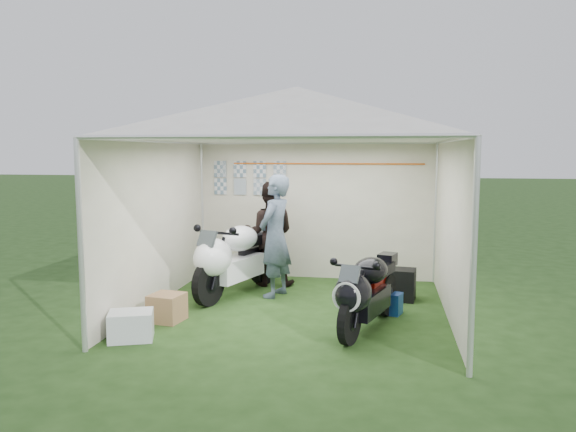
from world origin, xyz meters
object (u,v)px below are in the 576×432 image
(paddock_stand, at_px, (387,303))
(person_dark_jacket, at_px, (270,234))
(person_blue_jacket, at_px, (275,236))
(motorcycle_white, at_px, (234,256))
(motorcycle_black, at_px, (366,290))
(crate_0, at_px, (131,326))
(canopy_tent, at_px, (297,119))
(equipment_box, at_px, (399,284))
(crate_1, at_px, (167,308))

(paddock_stand, height_order, person_dark_jacket, person_dark_jacket)
(paddock_stand, xyz_separation_m, person_blue_jacket, (-1.64, 0.63, 0.77))
(motorcycle_white, relative_size, motorcycle_black, 1.18)
(motorcycle_white, distance_m, crate_0, 2.26)
(canopy_tent, distance_m, equipment_box, 2.82)
(motorcycle_black, bearing_deg, paddock_stand, 90.00)
(crate_1, bearing_deg, person_dark_jacket, 67.33)
(person_dark_jacket, height_order, person_blue_jacket, person_blue_jacket)
(motorcycle_white, xyz_separation_m, crate_1, (-0.51, -1.38, -0.42))
(motorcycle_white, height_order, crate_0, motorcycle_white)
(motorcycle_black, relative_size, crate_0, 3.62)
(motorcycle_white, distance_m, equipment_box, 2.47)
(canopy_tent, height_order, equipment_box, canopy_tent)
(person_blue_jacket, bearing_deg, canopy_tent, 50.21)
(motorcycle_black, bearing_deg, motorcycle_white, 163.65)
(canopy_tent, bearing_deg, equipment_box, 27.30)
(motorcycle_white, distance_m, motorcycle_black, 2.42)
(motorcycle_black, distance_m, paddock_stand, 0.91)
(person_dark_jacket, bearing_deg, equipment_box, 158.73)
(motorcycle_black, distance_m, equipment_box, 1.61)
(person_dark_jacket, bearing_deg, crate_1, 62.19)
(person_dark_jacket, bearing_deg, person_blue_jacket, 103.12)
(crate_1, bearing_deg, motorcycle_white, 69.71)
(person_blue_jacket, distance_m, crate_0, 2.64)
(crate_1, bearing_deg, motorcycle_black, 0.60)
(motorcycle_white, xyz_separation_m, motorcycle_black, (2.01, -1.35, -0.09))
(paddock_stand, bearing_deg, motorcycle_white, 166.18)
(person_blue_jacket, relative_size, equipment_box, 3.97)
(crate_0, bearing_deg, person_blue_jacket, 60.22)
(person_blue_jacket, xyz_separation_m, crate_1, (-1.12, -1.45, -0.73))
(motorcycle_black, bearing_deg, equipment_box, 92.00)
(canopy_tent, xyz_separation_m, motorcycle_white, (-1.04, 0.55, -1.98))
(paddock_stand, bearing_deg, motorcycle_black, -107.63)
(motorcycle_white, relative_size, person_blue_jacket, 1.16)
(person_blue_jacket, bearing_deg, motorcycle_black, 60.36)
(person_blue_jacket, distance_m, crate_1, 1.98)
(person_dark_jacket, bearing_deg, canopy_tent, 111.18)
(motorcycle_white, distance_m, paddock_stand, 2.37)
(canopy_tent, distance_m, person_blue_jacket, 1.83)
(paddock_stand, xyz_separation_m, equipment_box, (0.17, 0.73, 0.09))
(person_dark_jacket, xyz_separation_m, equipment_box, (2.05, -0.59, -0.61))
(canopy_tent, distance_m, crate_1, 2.97)
(person_blue_jacket, relative_size, crate_1, 4.65)
(motorcycle_black, bearing_deg, person_dark_jacket, 145.03)
(motorcycle_white, bearing_deg, canopy_tent, -9.70)
(motorcycle_black, height_order, paddock_stand, motorcycle_black)
(person_blue_jacket, relative_size, crate_0, 3.70)
(motorcycle_black, relative_size, equipment_box, 3.89)
(paddock_stand, bearing_deg, equipment_box, 76.60)
(motorcycle_white, distance_m, person_dark_jacket, 0.89)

